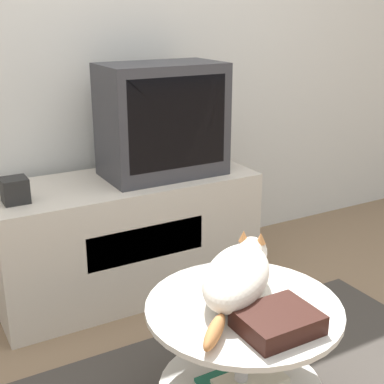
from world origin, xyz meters
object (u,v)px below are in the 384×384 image
(tv, at_px, (162,120))
(cat, at_px, (238,275))
(dvd_box, at_px, (278,321))
(speaker, at_px, (15,190))

(tv, xyz_separation_m, cat, (-0.22, -0.97, -0.31))
(tv, height_order, cat, tv)
(tv, bearing_deg, cat, -102.66)
(dvd_box, xyz_separation_m, cat, (0.01, 0.22, 0.04))
(speaker, bearing_deg, cat, -61.69)
(dvd_box, bearing_deg, speaker, 112.74)
(tv, height_order, dvd_box, tv)
(tv, distance_m, speaker, 0.74)
(speaker, distance_m, dvd_box, 1.24)
(tv, relative_size, dvd_box, 2.53)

